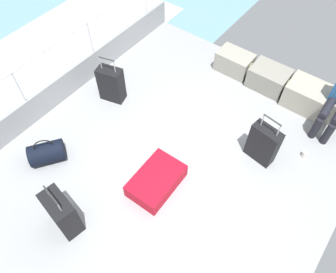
# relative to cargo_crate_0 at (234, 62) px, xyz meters

# --- Properties ---
(ground_plane) EXTENTS (4.40, 5.20, 0.06)m
(ground_plane) POSITION_rel_cargo_crate_0_xyz_m (0.30, -2.18, -0.21)
(ground_plane) COLOR #939699
(gunwale_port) EXTENTS (0.06, 5.20, 0.45)m
(gunwale_port) POSITION_rel_cargo_crate_0_xyz_m (-1.87, -2.18, 0.05)
(gunwale_port) COLOR #939699
(gunwale_port) RESTS_ON ground_plane
(railing_port) EXTENTS (0.04, 4.20, 1.02)m
(railing_port) POSITION_rel_cargo_crate_0_xyz_m (-1.87, -2.18, 0.60)
(railing_port) COLOR silver
(railing_port) RESTS_ON ground_plane
(sea_wake) EXTENTS (12.00, 12.00, 0.01)m
(sea_wake) POSITION_rel_cargo_crate_0_xyz_m (-3.30, -2.18, -0.52)
(sea_wake) COLOR #6B99A8
(sea_wake) RESTS_ON ground_plane
(cargo_crate_0) EXTENTS (0.63, 0.39, 0.36)m
(cargo_crate_0) POSITION_rel_cargo_crate_0_xyz_m (0.00, 0.00, 0.00)
(cargo_crate_0) COLOR gray
(cargo_crate_0) RESTS_ON ground_plane
(cargo_crate_1) EXTENTS (0.65, 0.46, 0.37)m
(cargo_crate_1) POSITION_rel_cargo_crate_0_xyz_m (0.66, -0.00, 0.00)
(cargo_crate_1) COLOR gray
(cargo_crate_1) RESTS_ON ground_plane
(cargo_crate_2) EXTENTS (0.65, 0.49, 0.41)m
(cargo_crate_2) POSITION_rel_cargo_crate_0_xyz_m (1.31, -0.03, 0.02)
(cargo_crate_2) COLOR #9E9989
(cargo_crate_2) RESTS_ON ground_plane
(cargo_crate_3) EXTENTS (0.52, 0.39, 0.39)m
(cargo_crate_3) POSITION_rel_cargo_crate_0_xyz_m (1.78, 0.00, 0.02)
(cargo_crate_3) COLOR gray
(cargo_crate_3) RESTS_ON ground_plane
(suitcase_0) EXTENTS (0.49, 0.32, 0.78)m
(suitcase_0) POSITION_rel_cargo_crate_0_xyz_m (-0.22, -3.71, 0.12)
(suitcase_0) COLOR black
(suitcase_0) RESTS_ON ground_plane
(suitcase_1) EXTENTS (0.43, 0.31, 0.82)m
(suitcase_1) POSITION_rel_cargo_crate_0_xyz_m (-1.23, -1.77, 0.12)
(suitcase_1) COLOR black
(suitcase_1) RESTS_ON ground_plane
(suitcase_3) EXTENTS (0.43, 0.24, 0.84)m
(suitcase_3) POSITION_rel_cargo_crate_0_xyz_m (1.23, -1.37, 0.13)
(suitcase_3) COLOR black
(suitcase_3) RESTS_ON ground_plane
(suitcase_4) EXTENTS (0.51, 0.77, 0.23)m
(suitcase_4) POSITION_rel_cargo_crate_0_xyz_m (0.34, -2.62, -0.06)
(suitcase_4) COLOR #B70C1E
(suitcase_4) RESTS_ON ground_plane
(duffel_bag) EXTENTS (0.52, 0.57, 0.45)m
(duffel_bag) POSITION_rel_cargo_crate_0_xyz_m (-1.14, -3.21, -0.02)
(duffel_bag) COLOR black
(duffel_bag) RESTS_ON ground_plane
(paper_cup) EXTENTS (0.08, 0.08, 0.10)m
(paper_cup) POSITION_rel_cargo_crate_0_xyz_m (1.75, -0.96, -0.13)
(paper_cup) COLOR white
(paper_cup) RESTS_ON ground_plane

